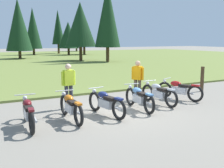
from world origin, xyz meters
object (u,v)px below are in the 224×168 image
object	(u,v)px
motorcycle_sky_blue	(139,98)
motorcycle_red	(179,90)
motorcycle_orange	(71,107)
motorcycle_navy	(106,103)
rider_near_row_end	(138,78)
trail_marker_post	(202,79)
motorcycle_maroon	(28,112)
motorcycle_silver	(159,93)
rider_checking_bike	(68,83)

from	to	relation	value
motorcycle_sky_blue	motorcycle_red	xyz separation A→B (m)	(2.41, 0.59, 0.00)
motorcycle_orange	motorcycle_navy	xyz separation A→B (m)	(1.25, 0.01, 0.00)
motorcycle_orange	rider_near_row_end	bearing A→B (deg)	22.83
trail_marker_post	rider_near_row_end	bearing A→B (deg)	-177.10
motorcycle_red	trail_marker_post	xyz separation A→B (m)	(2.28, 0.94, 0.18)
motorcycle_maroon	motorcycle_orange	size ratio (longest dim) A/B	1.00
motorcycle_orange	motorcycle_silver	xyz separation A→B (m)	(3.81, 0.48, 0.00)
motorcycle_orange	motorcycle_sky_blue	world-z (taller)	same
motorcycle_silver	motorcycle_sky_blue	bearing A→B (deg)	-163.15
motorcycle_red	rider_checking_bike	bearing A→B (deg)	171.16
motorcycle_orange	trail_marker_post	bearing A→B (deg)	12.65
motorcycle_orange	rider_near_row_end	xyz separation A→B (m)	(3.45, 1.45, 0.51)
motorcycle_maroon	motorcycle_orange	distance (m)	1.32
motorcycle_red	motorcycle_maroon	bearing A→B (deg)	-172.98
motorcycle_navy	rider_near_row_end	distance (m)	2.69
rider_near_row_end	motorcycle_sky_blue	bearing A→B (deg)	-120.82
motorcycle_navy	motorcycle_red	bearing A→B (deg)	10.46
rider_checking_bike	rider_near_row_end	xyz separation A→B (m)	(3.02, 0.02, 0.00)
motorcycle_maroon	motorcycle_red	xyz separation A→B (m)	(6.40, 0.79, 0.00)
rider_checking_bike	motorcycle_silver	bearing A→B (deg)	-15.81
motorcycle_silver	motorcycle_red	world-z (taller)	same
rider_near_row_end	rider_checking_bike	bearing A→B (deg)	-179.67
motorcycle_red	motorcycle_sky_blue	bearing A→B (deg)	-166.35
rider_checking_bike	rider_near_row_end	world-z (taller)	same
motorcycle_orange	rider_checking_bike	size ratio (longest dim) A/B	1.26
motorcycle_maroon	rider_checking_bike	size ratio (longest dim) A/B	1.26
motorcycle_sky_blue	trail_marker_post	world-z (taller)	trail_marker_post
motorcycle_silver	rider_checking_bike	xyz separation A→B (m)	(-3.38, 0.96, 0.51)
motorcycle_maroon	trail_marker_post	size ratio (longest dim) A/B	1.71
motorcycle_red	rider_near_row_end	xyz separation A→B (m)	(-1.62, 0.74, 0.51)
motorcycle_red	rider_near_row_end	size ratio (longest dim) A/B	1.18
rider_checking_bike	rider_near_row_end	size ratio (longest dim) A/B	1.00
motorcycle_sky_blue	rider_near_row_end	distance (m)	1.62
rider_near_row_end	motorcycle_orange	bearing A→B (deg)	-157.17
motorcycle_orange	motorcycle_red	xyz separation A→B (m)	(5.07, 0.71, 0.00)
rider_checking_bike	motorcycle_red	bearing A→B (deg)	-8.84
motorcycle_sky_blue	rider_checking_bike	size ratio (longest dim) A/B	1.26
motorcycle_red	rider_near_row_end	world-z (taller)	rider_near_row_end
motorcycle_maroon	motorcycle_silver	distance (m)	5.17
motorcycle_sky_blue	rider_near_row_end	xyz separation A→B (m)	(0.79, 1.32, 0.51)
motorcycle_red	rider_near_row_end	bearing A→B (deg)	155.54
trail_marker_post	motorcycle_maroon	bearing A→B (deg)	-168.77
motorcycle_sky_blue	rider_checking_bike	xyz separation A→B (m)	(-2.23, 1.31, 0.51)
rider_checking_bike	trail_marker_post	world-z (taller)	rider_checking_bike
motorcycle_orange	motorcycle_sky_blue	xyz separation A→B (m)	(2.66, 0.13, 0.00)
motorcycle_orange	rider_checking_bike	bearing A→B (deg)	73.20
motorcycle_sky_blue	motorcycle_silver	world-z (taller)	same
motorcycle_sky_blue	motorcycle_red	distance (m)	2.48
motorcycle_silver	rider_near_row_end	world-z (taller)	rider_near_row_end
motorcycle_sky_blue	rider_near_row_end	size ratio (longest dim) A/B	1.26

